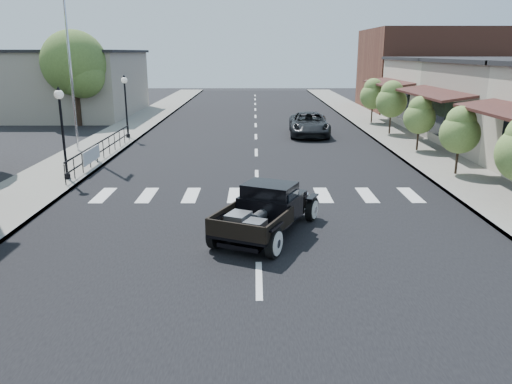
{
  "coord_description": "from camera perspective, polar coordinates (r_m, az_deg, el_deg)",
  "views": [
    {
      "loc": [
        -0.11,
        -13.42,
        5.05
      ],
      "look_at": [
        -0.05,
        0.95,
        1.0
      ],
      "focal_mm": 35.0,
      "sensor_mm": 36.0,
      "label": 1
    }
  ],
  "objects": [
    {
      "name": "railing",
      "position": [
        24.89,
        -17.07,
        4.86
      ],
      "size": [
        0.08,
        10.0,
        1.0
      ],
      "primitive_type": null,
      "color": "black",
      "rests_on": "sidewalk_left"
    },
    {
      "name": "sidewalk_left",
      "position": [
        30.05,
        -16.51,
        5.55
      ],
      "size": [
        3.0,
        80.0,
        0.15
      ],
      "primitive_type": "cube",
      "color": "gray",
      "rests_on": "ground"
    },
    {
      "name": "sidewalk_right",
      "position": [
        30.11,
        16.48,
        5.57
      ],
      "size": [
        3.0,
        80.0,
        0.15
      ],
      "primitive_type": "cube",
      "color": "gray",
      "rests_on": "ground"
    },
    {
      "name": "small_tree_b",
      "position": [
        22.18,
        22.17,
        5.36
      ],
      "size": [
        1.62,
        1.62,
        2.7
      ],
      "primitive_type": null,
      "color": "olive",
      "rests_on": "sidewalk_right"
    },
    {
      "name": "lamp_post_c",
      "position": [
        30.52,
        -14.63,
        9.42
      ],
      "size": [
        0.36,
        0.36,
        3.63
      ],
      "primitive_type": null,
      "color": "black",
      "rests_on": "sidewalk_left"
    },
    {
      "name": "big_tree_far",
      "position": [
        37.57,
        -19.94,
        12.1
      ],
      "size": [
        4.45,
        4.45,
        6.54
      ],
      "primitive_type": null,
      "color": "#4B672C",
      "rests_on": "ground"
    },
    {
      "name": "second_car",
      "position": [
        31.42,
        6.08,
        7.7
      ],
      "size": [
        2.6,
        5.22,
        1.42
      ],
      "primitive_type": "imported",
      "rotation": [
        0.0,
        0.0,
        -0.05
      ],
      "color": "black",
      "rests_on": "ground"
    },
    {
      "name": "low_building_left",
      "position": [
        44.09,
        -20.38,
        11.46
      ],
      "size": [
        10.0,
        12.0,
        5.0
      ],
      "primitive_type": "cube",
      "color": "#A29988",
      "rests_on": "ground"
    },
    {
      "name": "lamp_post_b",
      "position": [
        21.04,
        -21.2,
        6.24
      ],
      "size": [
        0.36,
        0.36,
        3.63
      ],
      "primitive_type": null,
      "color": "black",
      "rests_on": "sidewalk_left"
    },
    {
      "name": "ground",
      "position": [
        14.34,
        0.23,
        -4.88
      ],
      "size": [
        120.0,
        120.0,
        0.0
      ],
      "primitive_type": "plane",
      "color": "black",
      "rests_on": "ground"
    },
    {
      "name": "road",
      "position": [
        28.86,
        0.0,
        5.67
      ],
      "size": [
        14.0,
        80.0,
        0.02
      ],
      "primitive_type": "cube",
      "color": "black",
      "rests_on": "ground"
    },
    {
      "name": "small_tree_d",
      "position": [
        32.11,
        15.17,
        9.22
      ],
      "size": [
        1.87,
        1.87,
        3.12
      ],
      "primitive_type": null,
      "color": "olive",
      "rests_on": "sidewalk_right"
    },
    {
      "name": "storefront_far",
      "position": [
        38.61,
        23.22,
        10.33
      ],
      "size": [
        10.0,
        9.0,
        4.5
      ],
      "primitive_type": "cube",
      "color": "beige",
      "rests_on": "ground"
    },
    {
      "name": "banner",
      "position": [
        23.03,
        -18.23,
        3.42
      ],
      "size": [
        0.04,
        2.2,
        0.6
      ],
      "primitive_type": null,
      "color": "silver",
      "rests_on": "sidewalk_left"
    },
    {
      "name": "small_tree_e",
      "position": [
        36.86,
        13.18,
        10.04
      ],
      "size": [
        1.81,
        1.81,
        3.01
      ],
      "primitive_type": null,
      "color": "olive",
      "rests_on": "sidewalk_right"
    },
    {
      "name": "small_tree_c",
      "position": [
        26.95,
        18.12,
        7.35
      ],
      "size": [
        1.6,
        1.6,
        2.66
      ],
      "primitive_type": null,
      "color": "olive",
      "rests_on": "sidewalk_right"
    },
    {
      "name": "flagpole",
      "position": [
        27.0,
        -20.72,
        15.91
      ],
      "size": [
        0.12,
        0.12,
        10.88
      ],
      "primitive_type": "cylinder",
      "color": "silver",
      "rests_on": "sidewalk_left"
    },
    {
      "name": "far_building_right",
      "position": [
        48.05,
        19.25,
        13.03
      ],
      "size": [
        11.0,
        10.0,
        7.0
      ],
      "primitive_type": "cube",
      "color": "brown",
      "rests_on": "ground"
    },
    {
      "name": "road_markings",
      "position": [
        23.96,
        0.05,
        3.56
      ],
      "size": [
        12.0,
        60.0,
        0.06
      ],
      "primitive_type": null,
      "color": "silver",
      "rests_on": "ground"
    },
    {
      "name": "hotrod_pickup",
      "position": [
        14.11,
        1.25,
        -2.01
      ],
      "size": [
        3.63,
        4.78,
        1.5
      ],
      "primitive_type": null,
      "rotation": [
        0.0,
        0.0,
        -0.43
      ],
      "color": "black",
      "rests_on": "ground"
    }
  ]
}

